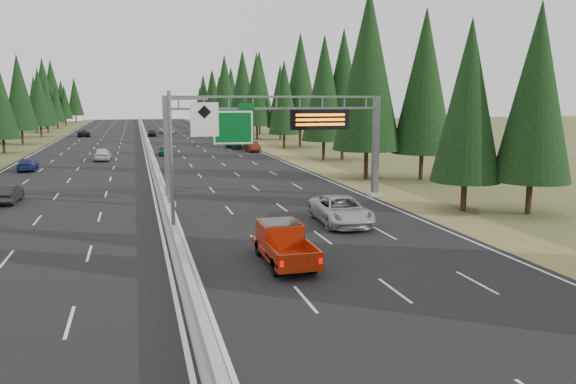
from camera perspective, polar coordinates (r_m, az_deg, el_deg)
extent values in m
cube|color=black|center=(85.53, -14.00, 4.09)|extent=(32.00, 260.00, 0.08)
cube|color=olive|center=(87.72, -2.27, 4.49)|extent=(3.60, 260.00, 0.06)
cube|color=#4E5427|center=(87.00, -25.81, 3.51)|extent=(3.60, 260.00, 0.06)
cube|color=gray|center=(85.51, -14.00, 4.22)|extent=(0.70, 260.00, 0.30)
cube|color=gray|center=(85.48, -14.01, 4.48)|extent=(0.30, 260.00, 0.60)
cube|color=slate|center=(40.39, -12.16, 4.02)|extent=(0.45, 0.45, 7.80)
cube|color=gray|center=(40.91, -11.97, -1.22)|extent=(0.90, 0.90, 0.30)
cube|color=slate|center=(44.16, 8.90, 4.57)|extent=(0.45, 0.45, 7.80)
cube|color=gray|center=(44.64, 8.78, -0.23)|extent=(0.90, 0.90, 0.30)
cube|color=slate|center=(41.41, -1.18, 9.65)|extent=(15.85, 0.35, 0.16)
cube|color=slate|center=(41.41, -1.17, 8.49)|extent=(15.85, 0.35, 0.16)
cube|color=#054C19|center=(40.54, -5.60, 6.54)|extent=(3.00, 0.10, 2.50)
cube|color=silver|center=(40.48, -5.59, 6.54)|extent=(2.85, 0.02, 2.35)
cube|color=#054C19|center=(40.67, -4.23, 8.69)|extent=(1.10, 0.10, 0.45)
cube|color=black|center=(42.05, 3.24, 7.36)|extent=(4.50, 0.40, 1.50)
cube|color=orange|center=(41.83, 3.34, 7.83)|extent=(3.80, 0.02, 0.18)
cube|color=orange|center=(41.84, 3.33, 7.35)|extent=(3.80, 0.02, 0.18)
cube|color=orange|center=(41.85, 3.33, 6.87)|extent=(3.80, 0.02, 0.18)
cylinder|color=slate|center=(30.43, -11.76, 2.49)|extent=(0.20, 0.20, 8.00)
cube|color=gray|center=(31.14, -11.52, -4.65)|extent=(0.50, 0.50, 0.20)
cube|color=slate|center=(30.29, -10.08, 9.34)|extent=(2.00, 0.15, 0.15)
cube|color=silver|center=(30.28, -8.48, 7.30)|extent=(1.50, 0.06, 1.80)
cylinder|color=black|center=(40.38, 17.41, -0.41)|extent=(0.40, 0.40, 2.08)
cone|color=black|center=(39.83, 17.88, 8.85)|extent=(4.69, 4.69, 10.94)
cylinder|color=black|center=(40.92, 23.27, -0.52)|extent=(0.40, 0.40, 2.23)
cone|color=black|center=(40.39, 23.92, 9.27)|extent=(5.02, 5.02, 11.72)
cylinder|color=black|center=(54.02, 7.92, 2.76)|extent=(0.40, 0.40, 2.86)
cone|color=black|center=(53.72, 8.14, 12.27)|extent=(6.44, 6.44, 15.02)
cylinder|color=black|center=(54.96, 13.36, 2.55)|extent=(0.40, 0.40, 2.56)
cone|color=black|center=(54.61, 13.69, 10.91)|extent=(5.76, 5.76, 13.45)
cylinder|color=black|center=(70.56, 3.63, 4.24)|extent=(0.40, 0.40, 2.47)
cone|color=black|center=(70.28, 3.70, 10.52)|extent=(5.56, 5.56, 12.98)
cylinder|color=black|center=(71.69, 5.53, 4.35)|extent=(0.40, 0.40, 2.61)
cone|color=black|center=(71.43, 5.64, 10.88)|extent=(5.87, 5.87, 13.69)
cylinder|color=black|center=(87.68, -0.39, 5.18)|extent=(0.40, 0.40, 2.17)
cone|color=black|center=(87.43, -0.40, 9.62)|extent=(4.88, 4.88, 11.39)
cylinder|color=black|center=(90.62, 1.24, 5.55)|extent=(0.40, 0.40, 2.88)
cone|color=black|center=(90.44, 1.26, 11.24)|extent=(6.47, 6.47, 15.10)
cylinder|color=black|center=(106.69, -3.16, 6.06)|extent=(0.40, 0.40, 2.60)
cone|color=black|center=(106.52, -3.20, 10.41)|extent=(5.84, 5.84, 13.62)
cylinder|color=black|center=(106.18, -0.79, 5.96)|extent=(0.40, 0.40, 2.24)
cone|color=black|center=(105.98, -0.79, 9.73)|extent=(5.03, 5.03, 11.74)
cylinder|color=black|center=(121.63, -4.57, 6.52)|extent=(0.40, 0.40, 2.85)
cone|color=black|center=(121.50, -4.63, 10.73)|extent=(6.42, 6.42, 14.98)
cylinder|color=black|center=(122.23, -2.89, 6.55)|extent=(0.40, 0.40, 2.84)
cone|color=black|center=(122.09, -2.92, 10.72)|extent=(6.39, 6.39, 14.92)
cylinder|color=black|center=(139.41, -6.38, 6.88)|extent=(0.40, 0.40, 2.90)
cone|color=black|center=(139.30, -6.45, 10.61)|extent=(6.53, 6.53, 15.25)
cylinder|color=black|center=(141.93, -4.71, 6.84)|extent=(0.40, 0.40, 2.36)
cone|color=black|center=(141.78, -4.75, 9.82)|extent=(5.30, 5.30, 12.38)
cylinder|color=black|center=(157.74, -7.54, 7.06)|extent=(0.40, 0.40, 2.39)
cone|color=black|center=(157.61, -7.60, 9.78)|extent=(5.38, 5.38, 12.56)
cylinder|color=black|center=(157.04, -5.75, 7.13)|extent=(0.40, 0.40, 2.62)
cone|color=black|center=(156.92, -5.80, 10.12)|extent=(5.89, 5.89, 13.75)
cylinder|color=black|center=(177.51, -8.52, 7.31)|extent=(0.40, 0.40, 2.41)
cone|color=black|center=(177.39, -8.58, 9.74)|extent=(5.42, 5.42, 12.66)
cylinder|color=black|center=(174.43, -6.93, 7.30)|extent=(0.40, 0.40, 2.34)
cone|color=black|center=(174.31, -6.98, 9.70)|extent=(5.27, 5.27, 12.29)
cylinder|color=black|center=(191.65, -8.89, 7.37)|extent=(0.40, 0.40, 1.83)
cone|color=black|center=(191.53, -8.94, 9.08)|extent=(4.12, 4.12, 9.62)
cylinder|color=black|center=(194.02, -7.66, 7.57)|extent=(0.40, 0.40, 2.81)
cone|color=black|center=(193.94, -7.72, 10.16)|extent=(6.32, 6.32, 14.75)
cylinder|color=black|center=(88.91, -26.90, 4.17)|extent=(0.40, 0.40, 2.03)
cone|color=black|center=(88.66, -27.21, 8.26)|extent=(4.57, 4.57, 10.67)
cylinder|color=black|center=(104.35, -25.37, 5.03)|extent=(0.40, 0.40, 2.40)
cone|color=black|center=(104.16, -25.67, 9.14)|extent=(5.40, 5.40, 12.59)
cylinder|color=black|center=(123.18, -23.78, 5.63)|extent=(0.40, 0.40, 2.19)
cone|color=black|center=(123.01, -24.00, 8.81)|extent=(4.92, 4.92, 11.49)
cylinder|color=black|center=(123.97, -25.74, 5.43)|extent=(0.40, 0.40, 1.79)
cone|color=black|center=(123.79, -25.92, 8.01)|extent=(4.03, 4.03, 9.41)
cylinder|color=black|center=(139.61, -23.19, 6.01)|extent=(0.40, 0.40, 2.06)
cone|color=black|center=(139.45, -23.37, 8.64)|extent=(4.63, 4.63, 10.79)
cylinder|color=black|center=(140.41, -24.17, 5.96)|extent=(0.40, 0.40, 2.05)
cone|color=black|center=(140.25, -24.35, 8.56)|extent=(4.61, 4.61, 10.75)
cylinder|color=black|center=(156.04, -22.35, 6.30)|extent=(0.40, 0.40, 1.79)
cone|color=black|center=(155.90, -22.48, 8.36)|extent=(4.04, 4.04, 9.42)
cylinder|color=black|center=(158.17, -23.38, 6.47)|extent=(0.40, 0.40, 2.89)
cone|color=black|center=(158.07, -23.60, 9.73)|extent=(6.49, 6.49, 15.15)
cylinder|color=black|center=(174.77, -21.63, 6.62)|extent=(0.40, 0.40, 1.83)
cone|color=black|center=(174.64, -21.74, 8.49)|extent=(4.11, 4.11, 9.60)
cylinder|color=black|center=(176.26, -22.69, 6.76)|extent=(0.40, 0.40, 2.99)
cone|color=black|center=(176.18, -22.89, 9.80)|extent=(6.73, 6.73, 15.70)
cylinder|color=black|center=(192.79, -20.73, 6.95)|extent=(0.40, 0.40, 2.29)
cone|color=black|center=(192.68, -20.85, 9.08)|extent=(5.15, 5.15, 12.02)
cylinder|color=black|center=(194.58, -21.91, 6.88)|extent=(0.40, 0.40, 2.18)
cone|color=black|center=(194.47, -22.03, 8.88)|extent=(4.90, 4.90, 11.44)
imported|color=#AFB0B4|center=(34.54, 5.39, -1.85)|extent=(3.04, 6.16, 1.68)
cylinder|color=black|center=(24.50, -1.27, -7.62)|extent=(0.30, 0.80, 0.80)
cylinder|color=black|center=(24.95, 2.53, -7.32)|extent=(0.30, 0.80, 0.80)
cylinder|color=black|center=(27.58, -2.93, -5.68)|extent=(0.30, 0.80, 0.80)
cylinder|color=black|center=(27.97, 0.47, -5.45)|extent=(0.30, 0.80, 0.80)
cube|color=#9D2109|center=(26.24, -0.37, -6.12)|extent=(1.99, 5.57, 0.30)
cube|color=#9D2109|center=(26.90, -0.86, -4.20)|extent=(1.89, 2.19, 1.09)
cube|color=black|center=(26.83, -0.86, -3.58)|extent=(1.69, 1.89, 0.55)
cube|color=#9D2109|center=(24.53, -1.62, -6.40)|extent=(0.10, 2.39, 0.60)
cube|color=#9D2109|center=(25.02, 2.62, -6.08)|extent=(0.10, 2.39, 0.60)
cube|color=#9D2109|center=(23.65, 1.31, -7.00)|extent=(1.99, 0.10, 0.60)
imported|color=#135436|center=(77.91, -12.44, 4.18)|extent=(1.80, 4.06, 1.36)
imported|color=#551D0C|center=(81.48, -3.65, 4.64)|extent=(1.66, 4.49, 1.47)
imported|color=black|center=(86.90, -5.42, 4.96)|extent=(2.61, 5.57, 1.57)
imported|color=#B3B3B3|center=(124.89, -12.21, 6.17)|extent=(3.22, 6.11, 1.64)
imported|color=black|center=(117.80, -13.67, 5.88)|extent=(1.89, 4.22, 1.41)
imported|color=black|center=(46.06, -26.60, -0.18)|extent=(1.57, 4.12, 1.34)
imported|color=navy|center=(65.75, -24.94, 2.53)|extent=(2.02, 4.52, 1.29)
imported|color=silver|center=(73.18, -18.33, 3.68)|extent=(1.93, 4.70, 1.60)
imported|color=black|center=(120.59, -20.05, 5.66)|extent=(2.91, 5.43, 1.45)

